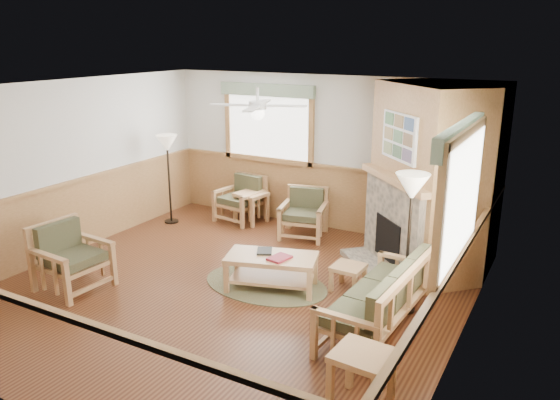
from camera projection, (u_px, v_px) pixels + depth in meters
The scene contains 24 objects.
floor at pixel (229, 290), 7.43m from camera, with size 6.00×6.00×0.01m, color #4F2916.
ceiling at pixel (224, 88), 6.66m from camera, with size 6.00×6.00×0.01m, color white.
wall_back at pixel (324, 153), 9.56m from camera, with size 6.00×0.02×2.70m, color silver.
wall_front at pixel (22, 281), 4.53m from camera, with size 6.00×0.02×2.70m, color silver.
wall_left at pixel (66, 168), 8.44m from camera, with size 0.02×6.00×2.70m, color silver.
wall_right at pixel (466, 233), 5.65m from camera, with size 0.02×6.00×2.70m, color silver.
wainscot at pixel (228, 252), 7.28m from camera, with size 6.00×6.00×1.10m, color #9F7141, non-canonical shape.
fireplace at pixel (426, 179), 7.81m from camera, with size 2.20×2.20×2.70m, color #9F7141, non-canonical shape.
window_back at pixel (268, 82), 9.70m from camera, with size 1.90×0.16×1.50m, color white, non-canonical shape.
window_right at pixel (470, 122), 5.16m from camera, with size 0.16×1.90×1.50m, color white, non-canonical shape.
ceiling_fan at pixel (257, 91), 6.78m from camera, with size 1.24×1.24×0.36m, color white, non-canonical shape.
sofa at pixel (379, 297), 6.27m from camera, with size 0.77×1.88×0.87m, color tan, non-canonical shape.
armchair_back_left at pixel (240, 199), 10.14m from camera, with size 0.75×0.75×0.84m, color tan, non-canonical shape.
armchair_back_right at pixel (303, 214), 9.31m from camera, with size 0.73×0.73×0.82m, color tan, non-canonical shape.
armchair_left at pixel (72, 257), 7.35m from camera, with size 0.81×0.81×0.91m, color tan, non-canonical shape.
coffee_table at pixel (272, 272), 7.40m from camera, with size 1.21×0.60×0.48m, color tan, non-canonical shape.
end_table_chairs at pixel (251, 208), 10.06m from camera, with size 0.51×0.49×0.57m, color tan, non-canonical shape.
end_table_sofa at pixel (361, 380), 4.99m from camera, with size 0.51×0.49×0.57m, color tan, non-canonical shape.
footstool at pixel (348, 278), 7.38m from camera, with size 0.41×0.41×0.36m, color tan, non-canonical shape.
braided_rug at pixel (266, 284), 7.59m from camera, with size 1.80×1.80×0.01m, color brown.
floor_lamp_left at pixel (169, 179), 9.92m from camera, with size 0.38×0.38×1.65m, color black, non-canonical shape.
floor_lamp_right at pixel (408, 244), 6.63m from camera, with size 0.41×0.41×1.78m, color black, non-canonical shape.
book_red at pixel (279, 257), 7.21m from camera, with size 0.22×0.30×0.03m, color maroon.
book_dark at pixel (265, 250), 7.45m from camera, with size 0.20×0.27×0.03m, color black.
Camera 1 is at (3.89, -5.59, 3.30)m, focal length 35.00 mm.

